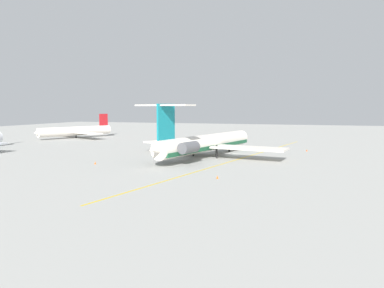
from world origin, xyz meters
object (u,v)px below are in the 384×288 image
airliner_mid_left (74,131)px  main_jetliner (205,143)px  safety_cone_tail (307,150)px  ground_crew_near_nose (199,142)px  safety_cone_wingtip (95,163)px  safety_cone_nose (217,177)px

airliner_mid_left → main_jetliner: bearing=86.4°
airliner_mid_left → safety_cone_tail: bearing=105.3°
main_jetliner → safety_cone_tail: bearing=-34.9°
ground_crew_near_nose → safety_cone_wingtip: (-42.71, 10.13, -0.84)m
safety_cone_nose → safety_cone_wingtip: (7.00, 28.54, 0.00)m
safety_cone_tail → safety_cone_wingtip: bearing=130.8°
airliner_mid_left → safety_cone_tail: 89.57m
ground_crew_near_nose → airliner_mid_left: bearing=87.3°
safety_cone_wingtip → safety_cone_tail: same height
main_jetliner → safety_cone_wingtip: size_ratio=78.58×
airliner_mid_left → ground_crew_near_nose: airliner_mid_left is taller
ground_crew_near_nose → safety_cone_wingtip: 43.91m
ground_crew_near_nose → safety_cone_nose: 53.02m
main_jetliner → airliner_mid_left: (36.10, 64.37, -0.69)m
main_jetliner → safety_cone_tail: main_jetliner is taller
safety_cone_wingtip → ground_crew_near_nose: bearing=-13.3°
safety_cone_wingtip → airliner_mid_left: bearing=40.1°
main_jetliner → ground_crew_near_nose: main_jetliner is taller
ground_crew_near_nose → safety_cone_nose: bearing=-151.4°
airliner_mid_left → safety_cone_nose: airliner_mid_left is taller
safety_cone_wingtip → safety_cone_tail: size_ratio=1.00×
ground_crew_near_nose → safety_cone_nose: size_ratio=3.21×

